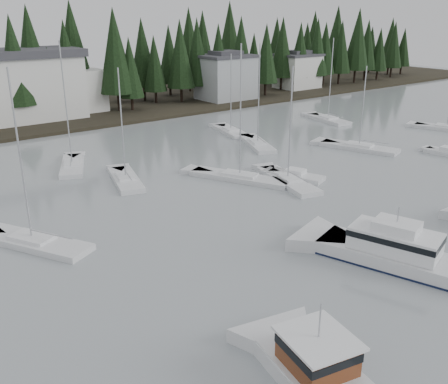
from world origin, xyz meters
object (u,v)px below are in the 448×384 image
at_px(harbor_inn, 13,86).
at_px(sailboat_12, 288,182).
at_px(sailboat_8, 240,179).
at_px(sailboat_9, 328,120).
at_px(house_east_b, 298,70).
at_px(runabout_2, 448,154).
at_px(runabout_1, 295,177).
at_px(cabin_cruiser_center, 399,255).
at_px(sailboat_7, 446,129).
at_px(house_east_a, 226,76).
at_px(sailboat_2, 126,181).
at_px(sailboat_1, 359,149).
at_px(sailboat_6, 33,244).
at_px(sailboat_4, 73,167).
at_px(sailboat_5, 258,145).
at_px(sailboat_10, 231,132).

distance_m(harbor_inn, sailboat_12, 50.13).
xyz_separation_m(sailboat_8, sailboat_9, (30.63, 14.66, -0.00)).
distance_m(house_east_b, runabout_2, 55.76).
relative_size(house_east_b, sailboat_12, 0.77).
relative_size(harbor_inn, sailboat_12, 2.37).
bearing_deg(sailboat_8, runabout_1, -148.66).
relative_size(cabin_cruiser_center, sailboat_7, 0.91).
distance_m(house_east_a, sailboat_2, 51.23).
bearing_deg(runabout_1, cabin_cruiser_center, 135.94).
bearing_deg(sailboat_7, sailboat_1, 68.77).
distance_m(harbor_inn, sailboat_7, 67.33).
bearing_deg(sailboat_9, sailboat_2, 111.61).
height_order(house_east_a, sailboat_8, sailboat_8).
xyz_separation_m(sailboat_7, sailboat_8, (-39.85, 0.74, 0.00)).
relative_size(cabin_cruiser_center, sailboat_6, 0.88).
height_order(sailboat_1, sailboat_4, sailboat_4).
bearing_deg(house_east_a, sailboat_4, -149.15).
height_order(sailboat_2, sailboat_6, sailboat_6).
bearing_deg(sailboat_8, cabin_cruiser_center, 145.78).
bearing_deg(sailboat_9, sailboat_4, 100.12).
bearing_deg(sailboat_2, sailboat_1, -85.86).
distance_m(sailboat_9, runabout_1, 31.21).
distance_m(house_east_a, sailboat_7, 42.25).
height_order(cabin_cruiser_center, runabout_2, cabin_cruiser_center).
bearing_deg(sailboat_9, runabout_2, -178.81).
bearing_deg(sailboat_5, house_east_a, -7.16).
bearing_deg(sailboat_1, sailboat_8, 72.36).
distance_m(sailboat_1, sailboat_2, 30.92).
xyz_separation_m(harbor_inn, sailboat_6, (-12.58, -46.57, -5.70)).
bearing_deg(sailboat_5, sailboat_7, -85.71).
bearing_deg(sailboat_5, sailboat_4, 100.27).
bearing_deg(sailboat_4, sailboat_8, -116.25).
bearing_deg(sailboat_6, sailboat_4, -58.27).
bearing_deg(house_east_b, sailboat_6, -148.97).
height_order(sailboat_8, runabout_2, sailboat_8).
relative_size(harbor_inn, runabout_1, 4.57).
relative_size(sailboat_5, sailboat_12, 1.10).
distance_m(sailboat_1, sailboat_10, 18.96).
relative_size(harbor_inn, cabin_cruiser_center, 2.41).
bearing_deg(sailboat_12, sailboat_9, -41.29).
distance_m(sailboat_8, sailboat_12, 5.10).
height_order(house_east_a, sailboat_10, sailboat_10).
xyz_separation_m(sailboat_7, runabout_1, (-34.77, -2.53, 0.06)).
height_order(sailboat_1, sailboat_10, sailboat_10).
distance_m(sailboat_2, sailboat_10, 25.10).
distance_m(harbor_inn, sailboat_4, 29.74).
bearing_deg(sailboat_5, sailboat_6, 133.29).
relative_size(sailboat_7, sailboat_8, 0.93).
xyz_separation_m(sailboat_12, runabout_2, (23.45, -4.47, 0.07)).
height_order(house_east_a, sailboat_7, sailboat_7).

